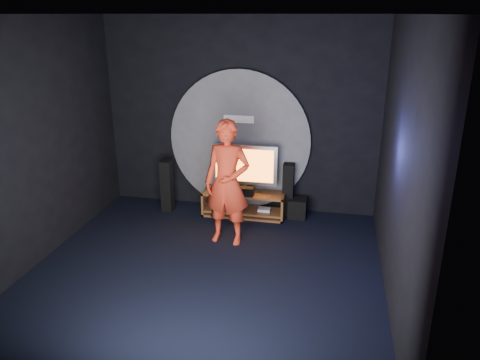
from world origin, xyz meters
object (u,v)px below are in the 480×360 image
tower_speaker_left (167,186)px  tower_speaker_right (288,190)px  media_console (244,206)px  subwoofer (297,208)px  tv (245,166)px  player (227,183)px

tower_speaker_left → tower_speaker_right: bearing=6.5°
media_console → tower_speaker_left: size_ratio=1.52×
tower_speaker_left → subwoofer: tower_speaker_left is taller
media_console → tv: bearing=95.7°
media_console → tv: size_ratio=1.26×
tower_speaker_right → media_console: bearing=-165.2°
tower_speaker_right → subwoofer: bearing=-24.1°
tv → subwoofer: 1.22m
media_console → subwoofer: media_console is taller
media_console → tower_speaker_left: bearing=-178.0°
tv → tower_speaker_right: size_ratio=1.21×
media_console → subwoofer: size_ratio=4.18×
player → subwoofer: bearing=54.1°
tv → tower_speaker_right: tv is taller
tower_speaker_left → tower_speaker_right: same height
tower_speaker_left → subwoofer: 2.44m
media_console → tower_speaker_left: (-1.45, -0.05, 0.29)m
tower_speaker_right → subwoofer: size_ratio=2.74×
tower_speaker_right → subwoofer: 0.37m
player → media_console: bearing=91.8°
media_console → tower_speaker_right: bearing=14.8°
media_console → subwoofer: 0.97m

